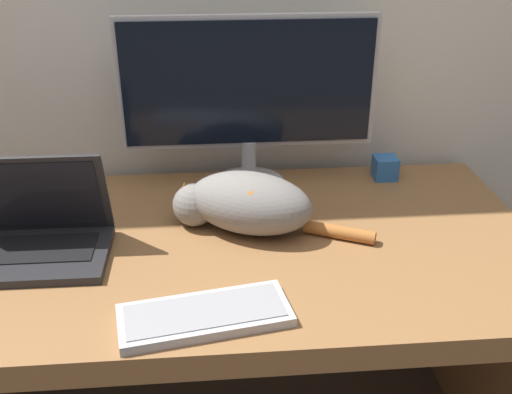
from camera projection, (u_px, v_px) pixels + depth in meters
desk at (204, 288)px, 1.49m from camera, size 1.62×0.80×0.70m
monitor at (248, 96)px, 1.57m from camera, size 0.68×0.20×0.47m
laptop at (31, 236)px, 1.35m from camera, size 0.35×0.23×0.23m
external_keyboard at (205, 315)px, 1.16m from camera, size 0.35×0.19×0.02m
cat at (245, 202)px, 1.45m from camera, size 0.48×0.29×0.15m
small_toy at (385, 168)px, 1.73m from camera, size 0.06×0.06×0.06m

